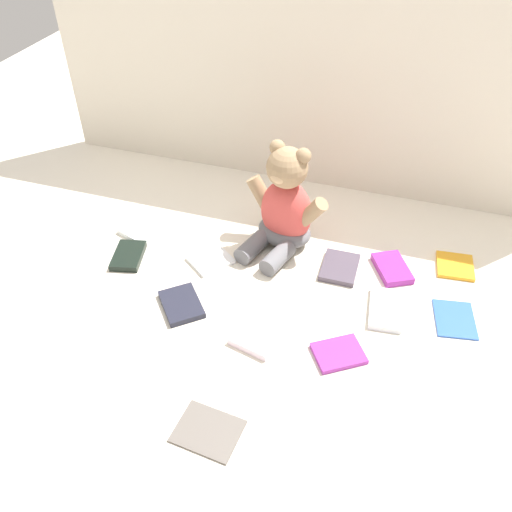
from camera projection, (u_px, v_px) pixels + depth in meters
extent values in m
plane|color=silver|center=(264.00, 261.00, 1.41)|extent=(3.20, 3.20, 0.00)
cube|color=beige|center=(310.00, 76.00, 1.50)|extent=(1.60, 0.03, 0.68)
ellipsoid|color=#D84C47|center=(286.00, 212.00, 1.42)|extent=(0.17, 0.15, 0.19)
ellipsoid|color=slate|center=(284.00, 231.00, 1.46)|extent=(0.18, 0.16, 0.07)
sphere|color=#9E7F5B|center=(287.00, 168.00, 1.33)|extent=(0.13, 0.13, 0.11)
ellipsoid|color=tan|center=(279.00, 177.00, 1.31)|extent=(0.05, 0.04, 0.03)
sphere|color=#9E7F5B|center=(277.00, 147.00, 1.32)|extent=(0.05, 0.05, 0.04)
sphere|color=#9E7F5B|center=(303.00, 156.00, 1.29)|extent=(0.05, 0.05, 0.04)
cylinder|color=#9E7F5B|center=(261.00, 193.00, 1.43)|extent=(0.09, 0.06, 0.10)
cylinder|color=#9E7F5B|center=(311.00, 213.00, 1.36)|extent=(0.09, 0.06, 0.10)
cylinder|color=slate|center=(252.00, 247.00, 1.42)|extent=(0.08, 0.11, 0.05)
cylinder|color=slate|center=(277.00, 258.00, 1.39)|extent=(0.08, 0.11, 0.05)
cube|color=white|center=(259.00, 334.00, 1.21)|extent=(0.12, 0.13, 0.02)
cube|color=orange|center=(455.00, 266.00, 1.39)|extent=(0.10, 0.11, 0.01)
cube|color=purple|center=(339.00, 353.00, 1.17)|extent=(0.13, 0.13, 0.01)
cube|color=white|center=(386.00, 309.00, 1.27)|extent=(0.09, 0.14, 0.02)
cube|color=white|center=(143.00, 230.00, 1.50)|extent=(0.14, 0.13, 0.02)
cube|color=#4B4250|center=(340.00, 267.00, 1.38)|extent=(0.09, 0.12, 0.01)
cube|color=black|center=(128.00, 256.00, 1.42)|extent=(0.10, 0.13, 0.02)
cube|color=#202230|center=(181.00, 304.00, 1.28)|extent=(0.14, 0.14, 0.02)
cube|color=#912690|center=(392.00, 268.00, 1.38)|extent=(0.12, 0.14, 0.02)
cube|color=white|center=(210.00, 260.00, 1.41)|extent=(0.13, 0.14, 0.01)
cube|color=#605952|center=(208.00, 430.00, 1.03)|extent=(0.13, 0.11, 0.01)
cube|color=blue|center=(455.00, 318.00, 1.25)|extent=(0.11, 0.13, 0.01)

